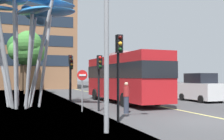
{
  "coord_description": "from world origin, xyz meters",
  "views": [
    {
      "loc": [
        -8.09,
        -10.4,
        1.99
      ],
      "look_at": [
        -1.75,
        7.73,
        2.5
      ],
      "focal_mm": 43.95,
      "sensor_mm": 36.0,
      "label": 1
    }
  ],
  "objects_px": {
    "traffic_light_island_mid": "(71,71)",
    "car_parked_far": "(200,88)",
    "traffic_light_kerb_near": "(119,59)",
    "street_lamp": "(115,0)",
    "leaf_sculpture": "(22,7)",
    "traffic_light_kerb_far": "(99,71)",
    "traffic_light_opposite": "(70,68)",
    "car_side_street": "(159,86)",
    "pedestrian": "(126,98)",
    "red_bus": "(123,76)",
    "no_entry_sign": "(82,84)"
  },
  "relations": [
    {
      "from": "leaf_sculpture",
      "to": "street_lamp",
      "type": "bearing_deg",
      "value": -72.05
    },
    {
      "from": "traffic_light_kerb_near",
      "to": "no_entry_sign",
      "type": "distance_m",
      "value": 4.45
    },
    {
      "from": "car_parked_far",
      "to": "pedestrian",
      "type": "relative_size",
      "value": 2.4
    },
    {
      "from": "traffic_light_kerb_near",
      "to": "traffic_light_kerb_far",
      "type": "bearing_deg",
      "value": 85.64
    },
    {
      "from": "leaf_sculpture",
      "to": "street_lamp",
      "type": "height_order",
      "value": "leaf_sculpture"
    },
    {
      "from": "traffic_light_kerb_near",
      "to": "car_parked_far",
      "type": "bearing_deg",
      "value": 37.22
    },
    {
      "from": "car_parked_far",
      "to": "no_entry_sign",
      "type": "relative_size",
      "value": 1.72
    },
    {
      "from": "traffic_light_kerb_near",
      "to": "pedestrian",
      "type": "distance_m",
      "value": 3.65
    },
    {
      "from": "traffic_light_island_mid",
      "to": "car_parked_far",
      "type": "bearing_deg",
      "value": -18.7
    },
    {
      "from": "traffic_light_kerb_near",
      "to": "traffic_light_island_mid",
      "type": "xyz_separation_m",
      "value": [
        -0.01,
        11.09,
        -0.29
      ]
    },
    {
      "from": "traffic_light_opposite",
      "to": "traffic_light_island_mid",
      "type": "bearing_deg",
      "value": -97.44
    },
    {
      "from": "traffic_light_island_mid",
      "to": "car_parked_far",
      "type": "distance_m",
      "value": 10.77
    },
    {
      "from": "red_bus",
      "to": "pedestrian",
      "type": "relative_size",
      "value": 6.39
    },
    {
      "from": "traffic_light_island_mid",
      "to": "leaf_sculpture",
      "type": "bearing_deg",
      "value": -138.21
    },
    {
      "from": "car_side_street",
      "to": "pedestrian",
      "type": "distance_m",
      "value": 14.52
    },
    {
      "from": "traffic_light_kerb_far",
      "to": "traffic_light_opposite",
      "type": "distance_m",
      "value": 8.47
    },
    {
      "from": "traffic_light_island_mid",
      "to": "car_side_street",
      "type": "bearing_deg",
      "value": 18.67
    },
    {
      "from": "red_bus",
      "to": "traffic_light_kerb_near",
      "type": "height_order",
      "value": "red_bus"
    },
    {
      "from": "traffic_light_kerb_near",
      "to": "traffic_light_kerb_far",
      "type": "distance_m",
      "value": 4.09
    },
    {
      "from": "traffic_light_island_mid",
      "to": "traffic_light_opposite",
      "type": "height_order",
      "value": "traffic_light_opposite"
    },
    {
      "from": "traffic_light_kerb_near",
      "to": "street_lamp",
      "type": "relative_size",
      "value": 0.51
    },
    {
      "from": "traffic_light_kerb_far",
      "to": "no_entry_sign",
      "type": "distance_m",
      "value": 1.25
    },
    {
      "from": "leaf_sculpture",
      "to": "traffic_light_kerb_far",
      "type": "relative_size",
      "value": 2.73
    },
    {
      "from": "traffic_light_island_mid",
      "to": "no_entry_sign",
      "type": "relative_size",
      "value": 1.43
    },
    {
      "from": "traffic_light_opposite",
      "to": "car_parked_far",
      "type": "xyz_separation_m",
      "value": [
        9.93,
        -4.85,
        -1.76
      ]
    },
    {
      "from": "red_bus",
      "to": "street_lamp",
      "type": "relative_size",
      "value": 1.46
    },
    {
      "from": "red_bus",
      "to": "leaf_sculpture",
      "type": "bearing_deg",
      "value": -171.77
    },
    {
      "from": "street_lamp",
      "to": "traffic_light_kerb_near",
      "type": "bearing_deg",
      "value": 65.62
    },
    {
      "from": "traffic_light_kerb_far",
      "to": "pedestrian",
      "type": "distance_m",
      "value": 2.32
    },
    {
      "from": "traffic_light_kerb_near",
      "to": "traffic_light_opposite",
      "type": "distance_m",
      "value": 12.52
    },
    {
      "from": "leaf_sculpture",
      "to": "traffic_light_kerb_far",
      "type": "height_order",
      "value": "leaf_sculpture"
    },
    {
      "from": "traffic_light_kerb_far",
      "to": "car_side_street",
      "type": "height_order",
      "value": "traffic_light_kerb_far"
    },
    {
      "from": "car_side_street",
      "to": "pedestrian",
      "type": "height_order",
      "value": "car_side_street"
    },
    {
      "from": "traffic_light_opposite",
      "to": "car_parked_far",
      "type": "relative_size",
      "value": 0.95
    },
    {
      "from": "traffic_light_island_mid",
      "to": "car_side_street",
      "type": "relative_size",
      "value": 0.79
    },
    {
      "from": "car_parked_far",
      "to": "car_side_street",
      "type": "height_order",
      "value": "car_parked_far"
    },
    {
      "from": "car_parked_far",
      "to": "pedestrian",
      "type": "distance_m",
      "value": 9.94
    },
    {
      "from": "traffic_light_kerb_far",
      "to": "red_bus",
      "type": "bearing_deg",
      "value": 53.91
    },
    {
      "from": "car_side_street",
      "to": "no_entry_sign",
      "type": "bearing_deg",
      "value": -136.19
    },
    {
      "from": "traffic_light_kerb_near",
      "to": "traffic_light_island_mid",
      "type": "distance_m",
      "value": 11.1
    },
    {
      "from": "traffic_light_kerb_far",
      "to": "car_side_street",
      "type": "xyz_separation_m",
      "value": [
        9.7,
        10.42,
        -1.33
      ]
    },
    {
      "from": "traffic_light_opposite",
      "to": "car_parked_far",
      "type": "height_order",
      "value": "traffic_light_opposite"
    },
    {
      "from": "street_lamp",
      "to": "no_entry_sign",
      "type": "bearing_deg",
      "value": 87.95
    },
    {
      "from": "red_bus",
      "to": "no_entry_sign",
      "type": "distance_m",
      "value": 6.21
    },
    {
      "from": "traffic_light_kerb_far",
      "to": "traffic_light_island_mid",
      "type": "bearing_deg",
      "value": 92.65
    },
    {
      "from": "no_entry_sign",
      "to": "car_parked_far",
      "type": "bearing_deg",
      "value": 17.67
    },
    {
      "from": "street_lamp",
      "to": "traffic_light_opposite",
      "type": "bearing_deg",
      "value": 85.83
    },
    {
      "from": "traffic_light_kerb_near",
      "to": "street_lamp",
      "type": "bearing_deg",
      "value": -114.38
    },
    {
      "from": "traffic_light_island_mid",
      "to": "car_parked_far",
      "type": "xyz_separation_m",
      "value": [
        10.11,
        -3.42,
        -1.42
      ]
    },
    {
      "from": "traffic_light_island_mid",
      "to": "no_entry_sign",
      "type": "xyz_separation_m",
      "value": [
        -0.65,
        -6.85,
        -0.89
      ]
    }
  ]
}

